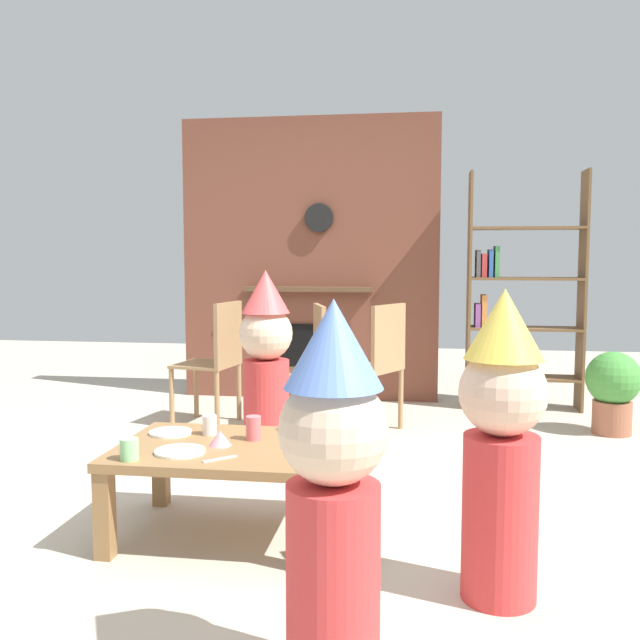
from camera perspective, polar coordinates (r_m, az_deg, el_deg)
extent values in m
plane|color=#BCB29E|center=(3.59, -3.40, -14.71)|extent=(12.00, 12.00, 0.00)
cube|color=brown|center=(5.98, -0.81, 5.01)|extent=(2.20, 0.18, 2.40)
cube|color=black|center=(5.95, -0.96, -3.22)|extent=(0.70, 0.02, 0.60)
cube|color=brown|center=(5.85, -1.03, 2.55)|extent=(1.10, 0.10, 0.04)
cylinder|color=black|center=(5.86, -0.08, 8.43)|extent=(0.24, 0.04, 0.24)
cube|color=brown|center=(5.72, 12.17, 2.37)|extent=(0.02, 0.28, 1.90)
cube|color=brown|center=(5.85, 20.81, 2.21)|extent=(0.02, 0.28, 1.90)
cube|color=brown|center=(5.85, 16.36, -4.57)|extent=(0.86, 0.28, 0.02)
cube|color=brown|center=(5.79, 16.46, -0.67)|extent=(0.86, 0.28, 0.02)
cube|color=brown|center=(5.77, 16.56, 3.29)|extent=(0.86, 0.28, 0.02)
cube|color=brown|center=(5.77, 16.67, 7.26)|extent=(0.86, 0.28, 0.02)
cube|color=#B23333|center=(5.78, 12.68, -3.23)|extent=(0.02, 0.20, 0.25)
cube|color=#3359A5|center=(5.79, 12.98, -3.49)|extent=(0.03, 0.20, 0.20)
cube|color=#3F8C4C|center=(5.79, 13.39, -3.46)|extent=(0.03, 0.20, 0.20)
cube|color=gold|center=(5.80, 13.84, -3.54)|extent=(0.03, 0.20, 0.19)
cube|color=#8C4C99|center=(5.74, 12.83, 0.40)|extent=(0.04, 0.20, 0.19)
cube|color=#D87F3F|center=(5.74, 13.33, 0.76)|extent=(0.04, 0.20, 0.26)
cube|color=#4C4C51|center=(5.72, 12.87, 4.55)|extent=(0.03, 0.20, 0.22)
cube|color=#B23333|center=(5.73, 13.32, 4.40)|extent=(0.04, 0.20, 0.19)
cube|color=#3359A5|center=(5.73, 13.85, 4.56)|extent=(0.03, 0.20, 0.22)
cube|color=#3F8C4C|center=(5.74, 14.33, 4.68)|extent=(0.03, 0.20, 0.25)
cube|color=olive|center=(3.10, -7.52, -10.52)|extent=(0.96, 0.71, 0.04)
cube|color=olive|center=(3.04, -17.34, -15.07)|extent=(0.07, 0.07, 0.36)
cube|color=olive|center=(2.79, -0.29, -16.68)|extent=(0.07, 0.07, 0.36)
cube|color=olive|center=(3.58, -12.97, -11.85)|extent=(0.07, 0.07, 0.36)
cube|color=olive|center=(3.37, 1.32, -12.79)|extent=(0.07, 0.07, 0.36)
cylinder|color=#8CD18C|center=(3.29, -1.84, -8.25)|extent=(0.06, 0.06, 0.11)
cylinder|color=#8CD18C|center=(2.95, -15.45, -10.23)|extent=(0.08, 0.08, 0.09)
cylinder|color=#E5666B|center=(3.15, -5.51, -8.85)|extent=(0.07, 0.07, 0.11)
cylinder|color=silver|center=(3.27, -9.09, -8.55)|extent=(0.06, 0.06, 0.09)
cylinder|color=white|center=(3.01, -11.47, -10.56)|extent=(0.21, 0.21, 0.01)
cylinder|color=white|center=(3.33, -12.22, -9.04)|extent=(0.20, 0.20, 0.01)
cone|color=pink|center=(3.08, -8.24, -9.60)|extent=(0.10, 0.10, 0.07)
cube|color=silver|center=(2.89, -8.26, -11.26)|extent=(0.12, 0.11, 0.01)
cylinder|color=#D13838|center=(2.09, 1.08, -21.14)|extent=(0.27, 0.27, 0.60)
sphere|color=beige|center=(1.93, 1.11, -9.04)|extent=(0.31, 0.31, 0.31)
cone|color=#668CE5|center=(1.89, 1.12, -1.96)|extent=(0.28, 0.28, 0.25)
cylinder|color=#D13838|center=(2.64, 14.59, -15.48)|extent=(0.27, 0.27, 0.60)
sphere|color=beige|center=(2.52, 14.83, -5.79)|extent=(0.31, 0.31, 0.31)
cone|color=#F2D14C|center=(2.48, 14.96, -0.32)|extent=(0.28, 0.28, 0.25)
cylinder|color=#D13838|center=(4.18, -4.44, -7.47)|extent=(0.28, 0.28, 0.61)
sphere|color=beige|center=(4.10, -4.48, -1.11)|extent=(0.32, 0.32, 0.32)
cone|color=#EA4C4C|center=(4.08, -4.51, 2.35)|extent=(0.29, 0.29, 0.25)
cube|color=#9E7A51|center=(5.12, -9.41, -3.65)|extent=(0.46, 0.46, 0.02)
cube|color=#9E7A51|center=(5.01, -7.58, -1.11)|extent=(0.10, 0.40, 0.45)
cylinder|color=#9E7A51|center=(5.40, -10.17, -5.62)|extent=(0.04, 0.04, 0.43)
cylinder|color=#9E7A51|center=(5.09, -12.12, -6.31)|extent=(0.04, 0.04, 0.43)
cylinder|color=#9E7A51|center=(5.24, -6.70, -5.91)|extent=(0.04, 0.04, 0.43)
cylinder|color=#9E7A51|center=(4.92, -8.49, -6.66)|extent=(0.04, 0.04, 0.43)
cube|color=#9E7A51|center=(4.70, -2.28, -4.37)|extent=(0.50, 0.50, 0.02)
cube|color=#9E7A51|center=(4.69, -0.05, -1.49)|extent=(0.14, 0.39, 0.45)
cylinder|color=#9E7A51|center=(4.91, -4.60, -6.65)|extent=(0.04, 0.04, 0.43)
cylinder|color=#9E7A51|center=(4.56, -4.30, -7.58)|extent=(0.04, 0.04, 0.43)
cylinder|color=#9E7A51|center=(4.94, -0.41, -6.55)|extent=(0.04, 0.04, 0.43)
cylinder|color=#9E7A51|center=(4.59, 0.22, -7.46)|extent=(0.04, 0.04, 0.43)
cube|color=#9E7A51|center=(4.89, 3.80, -4.01)|extent=(0.54, 0.54, 0.02)
cube|color=#9E7A51|center=(4.76, 5.68, -1.42)|extent=(0.22, 0.36, 0.45)
cylinder|color=#9E7A51|center=(5.18, 3.22, -6.02)|extent=(0.04, 0.04, 0.43)
cylinder|color=#9E7A51|center=(4.89, 0.84, -6.68)|extent=(0.04, 0.04, 0.43)
cylinder|color=#9E7A51|center=(4.99, 6.67, -6.48)|extent=(0.04, 0.04, 0.43)
cylinder|color=#9E7A51|center=(4.69, 4.41, -7.22)|extent=(0.04, 0.04, 0.43)
cylinder|color=#9E5B42|center=(5.24, 22.92, -7.39)|extent=(0.26, 0.26, 0.23)
sphere|color=#44903B|center=(5.19, 23.03, -4.44)|extent=(0.37, 0.37, 0.37)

